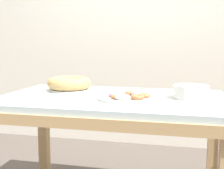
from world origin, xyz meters
TOP-DOWN VIEW (x-y plane):
  - wall_back at (0.00, 1.42)m, footprint 8.00×0.10m
  - dining_table at (0.00, 0.00)m, footprint 1.41×0.87m
  - cake_chocolate_round at (-0.34, 0.17)m, footprint 0.30×0.30m
  - pastry_platter at (0.12, -0.07)m, footprint 0.36×0.36m
  - plate_stack at (0.47, 0.04)m, footprint 0.21×0.21m
  - tealight_left_edge at (-0.60, -0.03)m, footprint 0.04×0.04m
  - tealight_right_edge at (0.44, 0.20)m, footprint 0.04×0.04m
  - tealight_centre at (-0.45, -0.00)m, footprint 0.04×0.04m

SIDE VIEW (x-z plane):
  - dining_table at x=0.00m, z-range 0.27..1.02m
  - tealight_left_edge at x=-0.60m, z-range 0.74..0.77m
  - tealight_right_edge at x=0.44m, z-range 0.74..0.77m
  - tealight_centre at x=-0.45m, z-range 0.74..0.77m
  - pastry_platter at x=0.12m, z-range 0.74..0.78m
  - plate_stack at x=0.47m, z-range 0.75..0.83m
  - cake_chocolate_round at x=-0.34m, z-range 0.75..0.84m
  - wall_back at x=0.00m, z-range 0.00..2.60m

